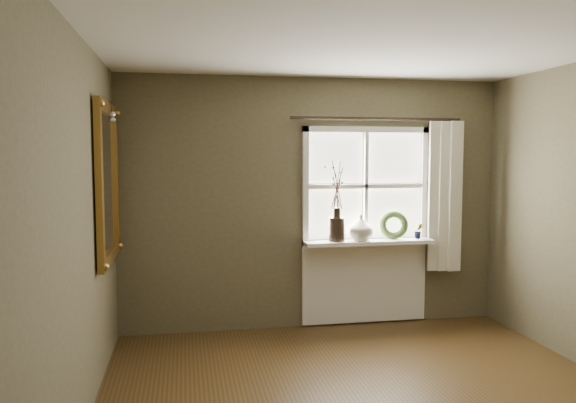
% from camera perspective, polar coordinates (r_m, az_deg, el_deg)
% --- Properties ---
extents(ceiling, '(4.50, 4.50, 0.00)m').
position_cam_1_polar(ceiling, '(3.76, 10.97, 16.89)').
color(ceiling, silver).
rests_on(ceiling, ground).
extents(wall_back, '(4.00, 0.10, 2.60)m').
position_cam_1_polar(wall_back, '(5.90, 2.57, -0.17)').
color(wall_back, brown).
rests_on(wall_back, ground).
extents(wall_left, '(0.10, 4.50, 2.60)m').
position_cam_1_polar(wall_left, '(3.53, -22.20, -3.82)').
color(wall_left, brown).
rests_on(wall_left, ground).
extents(window_frame, '(1.36, 0.06, 1.24)m').
position_cam_1_polar(window_frame, '(5.96, 7.89, 1.58)').
color(window_frame, white).
rests_on(window_frame, wall_back).
extents(window_sill, '(1.36, 0.26, 0.04)m').
position_cam_1_polar(window_sill, '(5.92, 8.15, -4.09)').
color(window_sill, white).
rests_on(window_sill, wall_back).
extents(window_apron, '(1.36, 0.04, 0.88)m').
position_cam_1_polar(window_apron, '(6.11, 7.77, -8.02)').
color(window_apron, white).
rests_on(window_apron, ground).
extents(dark_jug, '(0.21, 0.21, 0.24)m').
position_cam_1_polar(dark_jug, '(5.80, 4.98, -2.82)').
color(dark_jug, black).
rests_on(dark_jug, window_sill).
extents(cream_vase, '(0.33, 0.33, 0.27)m').
position_cam_1_polar(cream_vase, '(5.87, 7.42, -2.63)').
color(cream_vase, beige).
rests_on(cream_vase, window_sill).
extents(wreath, '(0.33, 0.22, 0.31)m').
position_cam_1_polar(wreath, '(6.04, 10.69, -2.67)').
color(wreath, '#31461F').
rests_on(wreath, window_sill).
extents(potted_plant_left, '(0.11, 0.09, 0.18)m').
position_cam_1_polar(potted_plant_left, '(5.79, 4.51, -3.16)').
color(potted_plant_left, '#31461F').
rests_on(potted_plant_left, window_sill).
extents(potted_plant_right, '(0.09, 0.08, 0.16)m').
position_cam_1_polar(potted_plant_right, '(6.11, 13.11, -2.94)').
color(potted_plant_right, '#31461F').
rests_on(potted_plant_right, window_sill).
extents(curtain, '(0.36, 0.12, 1.59)m').
position_cam_1_polar(curtain, '(6.20, 15.55, 0.50)').
color(curtain, beige).
rests_on(curtain, wall_back).
extents(curtain_rod, '(1.84, 0.03, 0.03)m').
position_cam_1_polar(curtain_rod, '(5.94, 9.07, 8.31)').
color(curtain_rod, black).
rests_on(curtain_rod, wall_back).
extents(gilt_mirror, '(0.10, 1.12, 1.34)m').
position_cam_1_polar(gilt_mirror, '(4.97, -17.84, 1.88)').
color(gilt_mirror, white).
rests_on(gilt_mirror, wall_left).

